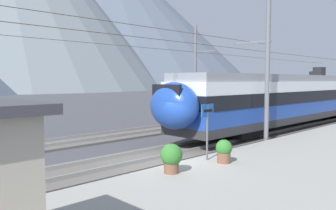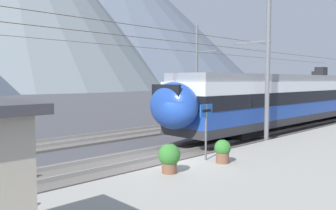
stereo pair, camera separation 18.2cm
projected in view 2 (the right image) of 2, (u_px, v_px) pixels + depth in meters
ground_plane at (165, 167)px, 13.79m from camera, size 400.00×400.00×0.00m
platform_slab at (249, 184)px, 10.97m from camera, size 120.00×6.46×0.33m
track_near at (141, 158)px, 14.91m from camera, size 120.00×3.00×0.28m
track_far at (74, 141)px, 19.13m from camera, size 120.00×3.00×0.28m
train_near_platform at (296, 98)px, 24.85m from camera, size 26.65×3.02×4.27m
train_far_track at (299, 92)px, 38.20m from camera, size 25.90×2.89×4.27m
catenary_mast_mid at (265, 71)px, 18.19m from camera, size 44.31×2.31×7.69m
catenary_mast_far_side at (198, 72)px, 28.92m from camera, size 44.31×2.32×8.14m
platform_sign at (206, 119)px, 13.41m from camera, size 0.70×0.08×2.22m
potted_plant_platform_edge at (223, 150)px, 13.00m from camera, size 0.63×0.63×0.90m
potted_plant_by_shelter at (169, 156)px, 11.58m from camera, size 0.76×0.76×1.01m
mountain_right_ridge at (105, 13)px, 211.98m from camera, size 186.03×186.03×90.26m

